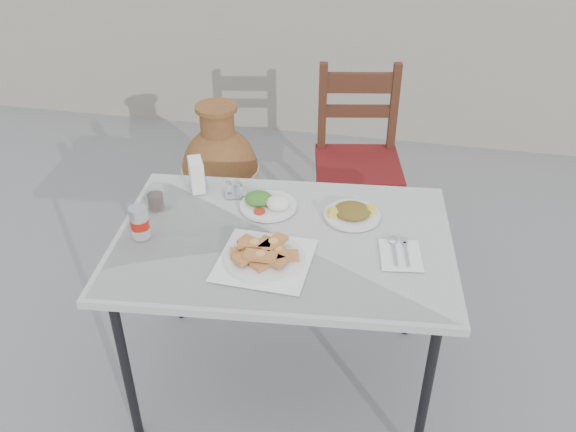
% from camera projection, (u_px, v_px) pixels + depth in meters
% --- Properties ---
extents(ground, '(80.00, 80.00, 0.00)m').
position_uv_depth(ground, '(299.00, 386.00, 2.52)').
color(ground, '#5F5F61').
rests_on(ground, ground).
extents(cafe_table, '(1.26, 0.92, 0.73)m').
position_uv_depth(cafe_table, '(283.00, 248.00, 2.18)').
color(cafe_table, black).
rests_on(cafe_table, ground).
extents(pide_plate, '(0.32, 0.32, 0.06)m').
position_uv_depth(pide_plate, '(265.00, 254.00, 2.02)').
color(pide_plate, white).
rests_on(pide_plate, cafe_table).
extents(salad_rice_plate, '(0.22, 0.22, 0.05)m').
position_uv_depth(salad_rice_plate, '(268.00, 203.00, 2.31)').
color(salad_rice_plate, silver).
rests_on(salad_rice_plate, cafe_table).
extents(salad_chopped_plate, '(0.21, 0.21, 0.05)m').
position_uv_depth(salad_chopped_plate, '(352.00, 212.00, 2.25)').
color(salad_chopped_plate, silver).
rests_on(salad_chopped_plate, cafe_table).
extents(soda_can, '(0.07, 0.07, 0.12)m').
position_uv_depth(soda_can, '(140.00, 222.00, 2.12)').
color(soda_can, silver).
rests_on(soda_can, cafe_table).
extents(cola_glass, '(0.07, 0.07, 0.10)m').
position_uv_depth(cola_glass, '(155.00, 198.00, 2.29)').
color(cola_glass, white).
rests_on(cola_glass, cafe_table).
extents(napkin_holder, '(0.09, 0.12, 0.12)m').
position_uv_depth(napkin_holder, '(197.00, 175.00, 2.40)').
color(napkin_holder, white).
rests_on(napkin_holder, cafe_table).
extents(condiment_caddy, '(0.10, 0.09, 0.06)m').
position_uv_depth(condiment_caddy, '(236.00, 190.00, 2.38)').
color(condiment_caddy, silver).
rests_on(condiment_caddy, cafe_table).
extents(cutlery_napkin, '(0.16, 0.20, 0.01)m').
position_uv_depth(cutlery_napkin, '(400.00, 252.00, 2.07)').
color(cutlery_napkin, white).
rests_on(cutlery_napkin, cafe_table).
extents(chair, '(0.50, 0.50, 0.96)m').
position_uv_depth(chair, '(358.00, 161.00, 3.11)').
color(chair, black).
rests_on(chair, ground).
extents(terracotta_urn, '(0.42, 0.42, 0.74)m').
position_uv_depth(terracotta_urn, '(221.00, 173.00, 3.31)').
color(terracotta_urn, brown).
rests_on(terracotta_urn, ground).
extents(back_wall, '(6.00, 0.25, 1.20)m').
position_uv_depth(back_wall, '(366.00, 51.00, 4.23)').
color(back_wall, gray).
rests_on(back_wall, ground).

